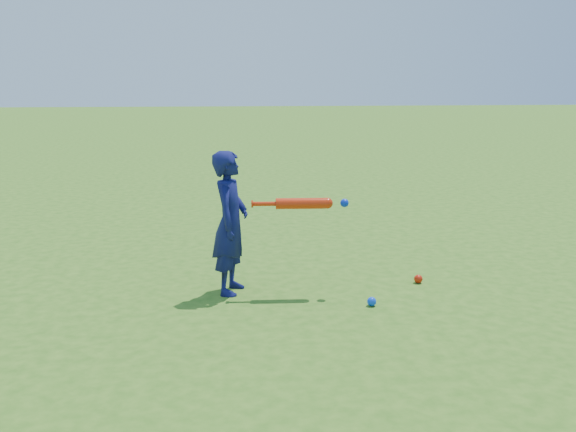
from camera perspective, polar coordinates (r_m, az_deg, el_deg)
The scene contains 5 objects.
ground at distance 6.01m, azimuth -11.39°, elevation -6.05°, with size 80.00×80.00×0.00m, color #346718.
child at distance 5.57m, azimuth -5.14°, elevation -0.60°, with size 0.46×0.30×1.25m, color #10144E.
ground_ball_red at distance 6.06m, azimuth 11.51°, elevation -5.50°, with size 0.08×0.08×0.08m, color red.
ground_ball_blue at distance 5.40m, azimuth 7.45°, elevation -7.55°, with size 0.08×0.08×0.08m, color blue.
bat_swing at distance 5.50m, azimuth 1.62°, elevation 1.13°, with size 0.84×0.12×0.10m.
Camera 1 is at (0.56, -5.69, 1.84)m, focal length 40.00 mm.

